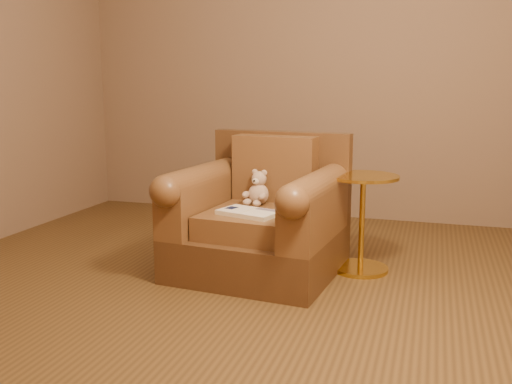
% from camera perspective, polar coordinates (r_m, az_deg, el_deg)
% --- Properties ---
extents(floor, '(4.00, 4.00, 0.00)m').
position_cam_1_polar(floor, '(3.34, -3.15, -9.56)').
color(floor, brown).
rests_on(floor, ground).
extents(armchair, '(1.02, 0.98, 0.85)m').
position_cam_1_polar(armchair, '(3.55, 0.49, -2.77)').
color(armchair, '#4E311A').
rests_on(armchair, floor).
extents(teddy_bear, '(0.16, 0.19, 0.23)m').
position_cam_1_polar(teddy_bear, '(3.61, 0.15, 0.09)').
color(teddy_bear, tan).
rests_on(teddy_bear, armchair).
extents(guidebook, '(0.39, 0.29, 0.03)m').
position_cam_1_polar(guidebook, '(3.33, -0.74, -2.07)').
color(guidebook, beige).
rests_on(guidebook, armchair).
extents(side_table, '(0.44, 0.44, 0.61)m').
position_cam_1_polar(side_table, '(3.60, 10.55, -2.76)').
color(side_table, gold).
rests_on(side_table, floor).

